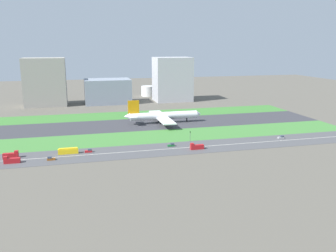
{
  "coord_description": "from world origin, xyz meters",
  "views": [
    {
      "loc": [
        -57.72,
        -277.55,
        63.15
      ],
      "look_at": [
        3.96,
        -36.5,
        6.0
      ],
      "focal_mm": 38.02,
      "sensor_mm": 36.0,
      "label": 1
    }
  ],
  "objects": [
    {
      "name": "truck_2",
      "position": [
        -96.39,
        -68.0,
        1.67
      ],
      "size": [
        8.4,
        2.5,
        4.0
      ],
      "color": "#B2191E",
      "rests_on": "highway"
    },
    {
      "name": "airliner",
      "position": [
        8.23,
        0.0,
        6.23
      ],
      "size": [
        65.0,
        56.0,
        19.7
      ],
      "color": "white",
      "rests_on": "runway"
    },
    {
      "name": "fuel_tank_centre",
      "position": [
        59.55,
        159.0,
        6.42
      ],
      "size": [
        18.05,
        18.05,
        12.84
      ],
      "primitive_type": "cylinder",
      "color": "silver",
      "rests_on": "ground_plane"
    },
    {
      "name": "grass_median_north",
      "position": [
        0.0,
        41.0,
        0.05
      ],
      "size": [
        280.0,
        36.0,
        0.1
      ],
      "primitive_type": "cube",
      "color": "#3D7A33",
      "rests_on": "ground_plane"
    },
    {
      "name": "highway",
      "position": [
        0.0,
        -73.0,
        0.05
      ],
      "size": [
        280.0,
        28.0,
        0.1
      ],
      "primitive_type": "cube",
      "color": "#4C4C4F",
      "rests_on": "ground_plane"
    },
    {
      "name": "grass_median_south",
      "position": [
        0.0,
        -41.0,
        0.05
      ],
      "size": [
        280.0,
        36.0,
        0.1
      ],
      "primitive_type": "cube",
      "color": "#427F38",
      "rests_on": "ground_plane"
    },
    {
      "name": "car_1",
      "position": [
        -1.9,
        -68.0,
        0.92
      ],
      "size": [
        4.4,
        1.8,
        2.0
      ],
      "color": "#19662D",
      "rests_on": "highway"
    },
    {
      "name": "traffic_light",
      "position": [
        13.13,
        -60.01,
        4.29
      ],
      "size": [
        0.36,
        0.5,
        7.2
      ],
      "color": "#4C4C51",
      "rests_on": "highway"
    },
    {
      "name": "terminal_building",
      "position": [
        -90.0,
        114.0,
        24.93
      ],
      "size": [
        42.23,
        27.8,
        49.85
      ],
      "primitive_type": "cube",
      "color": "#9E998E",
      "rests_on": "ground_plane"
    },
    {
      "name": "fuel_tank_west",
      "position": [
        28.46,
        159.0,
        6.22
      ],
      "size": [
        17.53,
        17.53,
        12.44
      ],
      "primitive_type": "cylinder",
      "color": "silver",
      "rests_on": "ground_plane"
    },
    {
      "name": "car_3",
      "position": [
        76.29,
        -68.0,
        0.92
      ],
      "size": [
        4.4,
        1.8,
        2.0
      ],
      "color": "#99999E",
      "rests_on": "highway"
    },
    {
      "name": "runway",
      "position": [
        0.0,
        0.0,
        0.05
      ],
      "size": [
        280.0,
        46.0,
        0.1
      ],
      "primitive_type": "cube",
      "color": "#38383D",
      "rests_on": "ground_plane"
    },
    {
      "name": "ground_plane",
      "position": [
        0.0,
        0.0,
        0.0
      ],
      "size": [
        800.0,
        800.0,
        0.0
      ],
      "primitive_type": "plane",
      "color": "#5B564C"
    },
    {
      "name": "truck_0",
      "position": [
        11.57,
        -78.0,
        1.67
      ],
      "size": [
        8.4,
        2.5,
        4.0
      ],
      "rotation": [
        0.0,
        0.0,
        3.14
      ],
      "color": "#B2191E",
      "rests_on": "highway"
    },
    {
      "name": "highway_centerline",
      "position": [
        0.0,
        -73.0,
        0.11
      ],
      "size": [
        266.0,
        0.5,
        0.01
      ],
      "primitive_type": "cube",
      "color": "silver",
      "rests_on": "highway"
    },
    {
      "name": "car_0",
      "position": [
        -74.3,
        -78.0,
        0.92
      ],
      "size": [
        4.4,
        1.8,
        2.0
      ],
      "rotation": [
        0.0,
        0.0,
        3.14
      ],
      "color": "brown",
      "rests_on": "highway"
    },
    {
      "name": "hangar_building",
      "position": [
        -25.73,
        114.0,
        13.2
      ],
      "size": [
        49.03,
        32.53,
        26.41
      ],
      "primitive_type": "cube",
      "color": "gray",
      "rests_on": "ground_plane"
    },
    {
      "name": "truck_1",
      "position": [
        -94.63,
        -78.0,
        1.67
      ],
      "size": [
        8.4,
        2.5,
        4.0
      ],
      "rotation": [
        0.0,
        0.0,
        3.14
      ],
      "color": "#B2191E",
      "rests_on": "highway"
    },
    {
      "name": "office_tower",
      "position": [
        47.67,
        114.0,
        24.6
      ],
      "size": [
        41.05,
        31.26,
        49.21
      ],
      "primitive_type": "cube",
      "color": "#B2B2B7",
      "rests_on": "ground_plane"
    },
    {
      "name": "bus_0",
      "position": [
        -65.0,
        -68.0,
        1.82
      ],
      "size": [
        11.6,
        2.5,
        3.5
      ],
      "color": "yellow",
      "rests_on": "highway"
    },
    {
      "name": "car_2",
      "position": [
        -53.16,
        -68.0,
        0.92
      ],
      "size": [
        4.4,
        1.8,
        2.0
      ],
      "color": "#B2191E",
      "rests_on": "highway"
    }
  ]
}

